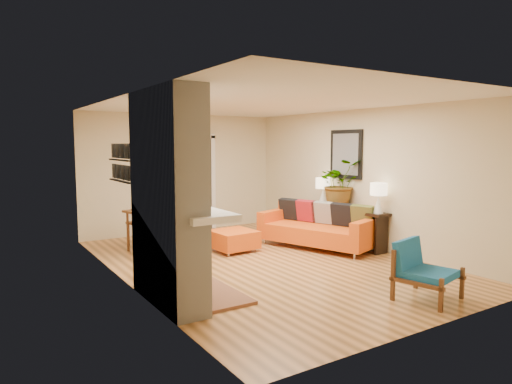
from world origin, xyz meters
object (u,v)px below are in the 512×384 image
Objects in this scene: sofa at (319,227)px; console_table at (348,216)px; blue_chair at (421,267)px; houseplant at (340,183)px; lamp_near at (379,194)px; lamp_far at (323,188)px; ottoman at (233,239)px; dining_table at (158,219)px.

sofa is 0.60m from console_table.
blue_chair is 3.33m from houseplant.
lamp_near is 1.49m from lamp_far.
sofa is 1.27× the size of console_table.
console_table is 0.90m from lamp_near.
lamp_near is 1.00× the size of lamp_far.
console_table is 0.65m from houseplant.
sofa is 1.67m from ottoman.
lamp_far is 0.58× the size of houseplant.
console_table is at bearing 63.44° from blue_chair.
dining_table is 3.98m from lamp_near.
lamp_far is at bearing 90.00° from lamp_near.
sofa is 3.06m from blue_chair.
blue_chair is at bearing -114.65° from houseplant.
houseplant is at bearing 65.35° from blue_chair.
sofa is 2.79× the size of blue_chair.
lamp_near is at bearing -34.34° from dining_table.
ottoman is 2.73m from lamp_near.
ottoman is 0.84× the size of houseplant.
lamp_far is (1.36, 3.45, 0.67)m from blue_chair.
sofa is at bearing -24.45° from dining_table.
houseplant is (-0.01, -0.51, 0.13)m from lamp_far.
dining_table is at bearing 114.47° from blue_chair.
blue_chair is (0.72, -3.51, 0.18)m from ottoman.
blue_chair is at bearing -116.56° from console_table.
sofa is at bearing 156.59° from console_table.
sofa reaches higher than blue_chair.
sofa is 4.36× the size of lamp_near.
houseplant reaches higher than lamp_near.
ottoman is 3.58m from blue_chair.
dining_table is 3.38m from lamp_far.
blue_chair is 0.91× the size of houseplant.
blue_chair is at bearing -65.53° from dining_table.
sofa is 3.02m from dining_table.
dining_table is 3.58m from console_table.
sofa reaches higher than ottoman.
ottoman is 2.25m from console_table.
console_table is (1.36, 2.72, 0.18)m from blue_chair.
lamp_near is (3.26, -2.23, 0.46)m from dining_table.
sofa is 1.30m from lamp_near.
ottoman is at bearing 160.08° from sofa.
sofa is 0.96m from houseplant.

